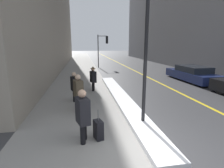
{
  "coord_description": "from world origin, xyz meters",
  "views": [
    {
      "loc": [
        -1.72,
        -3.78,
        2.83
      ],
      "look_at": [
        -0.4,
        4.0,
        1.05
      ],
      "focal_mm": 28.0,
      "sensor_mm": 36.0,
      "label": 1
    }
  ],
  "objects_px": {
    "pedestrian_in_glasses": "(83,114)",
    "pedestrian_nearside": "(74,85)",
    "lamp_post": "(146,35)",
    "pedestrian_in_fedora": "(93,78)",
    "parked_car_navy": "(192,74)",
    "rolling_suitcase": "(98,130)",
    "traffic_light_near": "(103,44)",
    "pedestrian_with_shoulder_bag": "(78,91)"
  },
  "relations": [
    {
      "from": "pedestrian_in_glasses",
      "to": "pedestrian_in_fedora",
      "type": "xyz_separation_m",
      "value": [
        0.66,
        5.9,
        -0.06
      ]
    },
    {
      "from": "traffic_light_near",
      "to": "pedestrian_in_glasses",
      "type": "xyz_separation_m",
      "value": [
        -2.7,
        -17.23,
        -2.01
      ]
    },
    {
      "from": "pedestrian_with_shoulder_bag",
      "to": "parked_car_navy",
      "type": "xyz_separation_m",
      "value": [
        8.77,
        5.1,
        -0.33
      ]
    },
    {
      "from": "pedestrian_in_glasses",
      "to": "pedestrian_with_shoulder_bag",
      "type": "xyz_separation_m",
      "value": [
        -0.17,
        2.53,
        0.01
      ]
    },
    {
      "from": "lamp_post",
      "to": "traffic_light_near",
      "type": "height_order",
      "value": "lamp_post"
    },
    {
      "from": "pedestrian_nearside",
      "to": "rolling_suitcase",
      "type": "distance_m",
      "value": 3.99
    },
    {
      "from": "pedestrian_with_shoulder_bag",
      "to": "pedestrian_nearside",
      "type": "xyz_separation_m",
      "value": [
        -0.22,
        1.42,
        -0.07
      ]
    },
    {
      "from": "pedestrian_in_glasses",
      "to": "rolling_suitcase",
      "type": "relative_size",
      "value": 1.7
    },
    {
      "from": "pedestrian_nearside",
      "to": "parked_car_navy",
      "type": "bearing_deg",
      "value": 95.06
    },
    {
      "from": "rolling_suitcase",
      "to": "parked_car_navy",
      "type": "bearing_deg",
      "value": 115.59
    },
    {
      "from": "pedestrian_with_shoulder_bag",
      "to": "rolling_suitcase",
      "type": "distance_m",
      "value": 2.59
    },
    {
      "from": "traffic_light_near",
      "to": "parked_car_navy",
      "type": "relative_size",
      "value": 0.81
    },
    {
      "from": "traffic_light_near",
      "to": "pedestrian_in_fedora",
      "type": "distance_m",
      "value": 11.7
    },
    {
      "from": "pedestrian_with_shoulder_bag",
      "to": "pedestrian_in_glasses",
      "type": "bearing_deg",
      "value": -13.35
    },
    {
      "from": "pedestrian_with_shoulder_bag",
      "to": "pedestrian_nearside",
      "type": "relative_size",
      "value": 1.08
    },
    {
      "from": "pedestrian_nearside",
      "to": "parked_car_navy",
      "type": "distance_m",
      "value": 9.72
    },
    {
      "from": "pedestrian_with_shoulder_bag",
      "to": "parked_car_navy",
      "type": "distance_m",
      "value": 10.15
    },
    {
      "from": "traffic_light_near",
      "to": "lamp_post",
      "type": "bearing_deg",
      "value": -84.15
    },
    {
      "from": "lamp_post",
      "to": "parked_car_navy",
      "type": "relative_size",
      "value": 1.07
    },
    {
      "from": "pedestrian_with_shoulder_bag",
      "to": "parked_car_navy",
      "type": "relative_size",
      "value": 0.33
    },
    {
      "from": "pedestrian_in_glasses",
      "to": "traffic_light_near",
      "type": "bearing_deg",
      "value": 153.88
    },
    {
      "from": "lamp_post",
      "to": "rolling_suitcase",
      "type": "height_order",
      "value": "lamp_post"
    },
    {
      "from": "lamp_post",
      "to": "rolling_suitcase",
      "type": "xyz_separation_m",
      "value": [
        -1.66,
        -0.68,
        -2.83
      ]
    },
    {
      "from": "pedestrian_in_fedora",
      "to": "rolling_suitcase",
      "type": "distance_m",
      "value": 5.84
    },
    {
      "from": "parked_car_navy",
      "to": "rolling_suitcase",
      "type": "relative_size",
      "value": 5.21
    },
    {
      "from": "parked_car_navy",
      "to": "traffic_light_near",
      "type": "bearing_deg",
      "value": 29.96
    },
    {
      "from": "lamp_post",
      "to": "rolling_suitcase",
      "type": "relative_size",
      "value": 5.56
    },
    {
      "from": "lamp_post",
      "to": "traffic_light_near",
      "type": "bearing_deg",
      "value": 87.92
    },
    {
      "from": "pedestrian_in_glasses",
      "to": "pedestrian_nearside",
      "type": "relative_size",
      "value": 1.07
    },
    {
      "from": "lamp_post",
      "to": "pedestrian_in_glasses",
      "type": "distance_m",
      "value": 3.17
    },
    {
      "from": "pedestrian_nearside",
      "to": "pedestrian_in_glasses",
      "type": "bearing_deg",
      "value": -11.57
    },
    {
      "from": "pedestrian_in_glasses",
      "to": "pedestrian_in_fedora",
      "type": "bearing_deg",
      "value": 156.39
    },
    {
      "from": "parked_car_navy",
      "to": "rolling_suitcase",
      "type": "height_order",
      "value": "parked_car_navy"
    },
    {
      "from": "lamp_post",
      "to": "pedestrian_in_glasses",
      "type": "height_order",
      "value": "lamp_post"
    },
    {
      "from": "pedestrian_in_glasses",
      "to": "pedestrian_nearside",
      "type": "distance_m",
      "value": 3.97
    },
    {
      "from": "lamp_post",
      "to": "rolling_suitcase",
      "type": "distance_m",
      "value": 3.35
    },
    {
      "from": "lamp_post",
      "to": "pedestrian_in_fedora",
      "type": "xyz_separation_m",
      "value": [
        -1.44,
        5.13,
        -2.3
      ]
    },
    {
      "from": "parked_car_navy",
      "to": "rolling_suitcase",
      "type": "distance_m",
      "value": 11.11
    },
    {
      "from": "pedestrian_in_fedora",
      "to": "rolling_suitcase",
      "type": "xyz_separation_m",
      "value": [
        -0.22,
        -5.81,
        -0.54
      ]
    },
    {
      "from": "pedestrian_in_fedora",
      "to": "parked_car_navy",
      "type": "xyz_separation_m",
      "value": [
        7.94,
        1.74,
        -0.27
      ]
    },
    {
      "from": "pedestrian_in_glasses",
      "to": "parked_car_navy",
      "type": "xyz_separation_m",
      "value": [
        8.6,
        7.63,
        -0.32
      ]
    },
    {
      "from": "pedestrian_in_fedora",
      "to": "parked_car_navy",
      "type": "relative_size",
      "value": 0.31
    }
  ]
}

